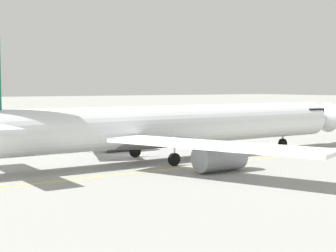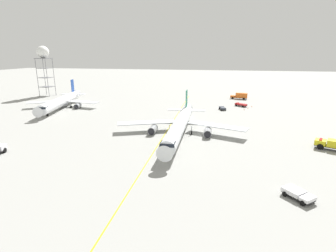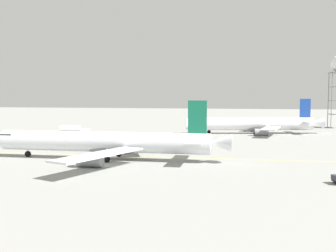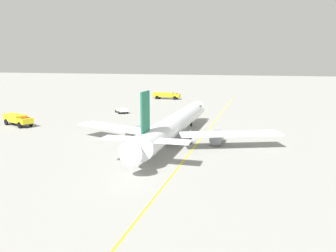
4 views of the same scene
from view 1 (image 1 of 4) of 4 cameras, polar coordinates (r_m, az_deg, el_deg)
ground_plane at (r=50.68m, az=-5.91°, el=-3.18°), size 600.00×600.00×0.00m
airliner_main at (r=46.27m, az=-0.25°, el=-0.21°), size 37.86×44.71×10.51m
pushback_tug_truck at (r=82.72m, az=7.90°, el=0.30°), size 4.89×5.11×1.30m
fire_tender_truck_extra at (r=82.75m, az=-12.01°, el=0.74°), size 9.45×5.99×2.50m
taxiway_centreline at (r=45.37m, az=6.53°, el=-4.07°), size 5.20×149.22×0.01m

